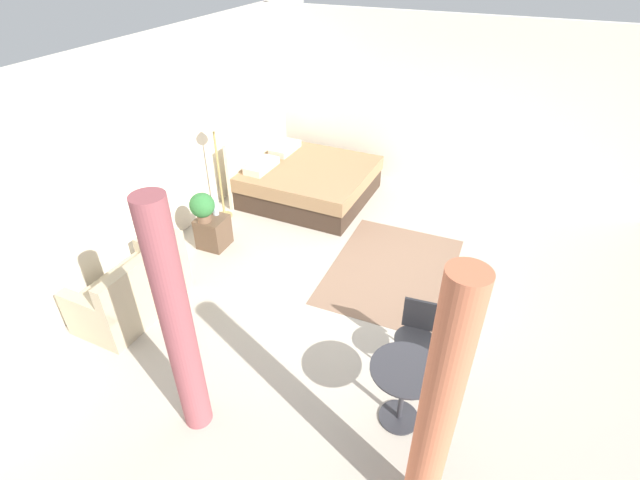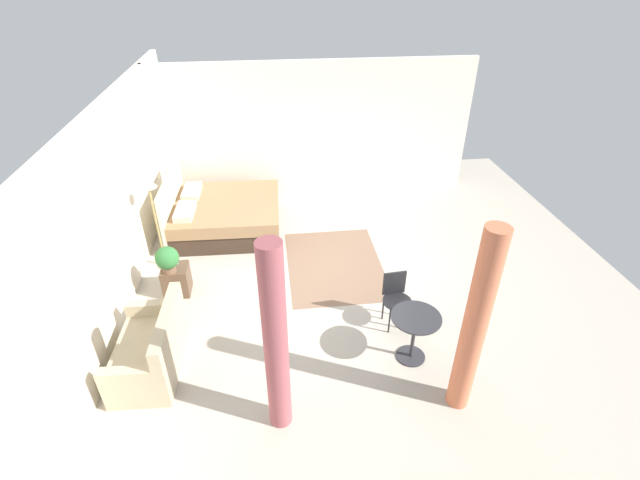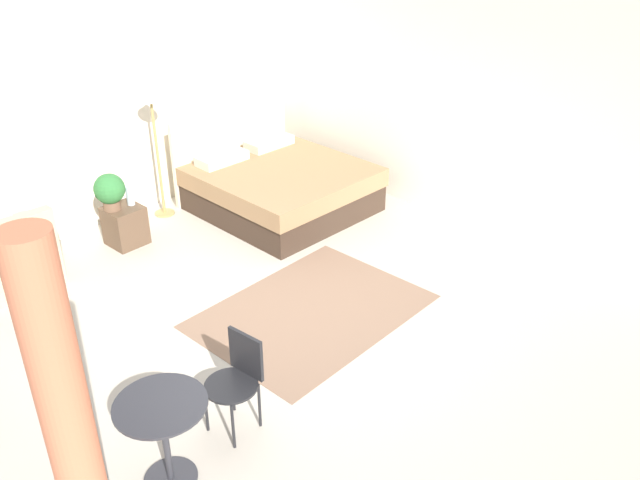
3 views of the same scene
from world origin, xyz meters
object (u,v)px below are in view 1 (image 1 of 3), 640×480
couch (133,291)px  potted_plant (202,206)px  nightstand (213,232)px  balcony_table (404,384)px  bed (306,180)px  floor_lamp (215,141)px  cafe_chair_near_window (416,330)px  vase (215,207)px

couch → potted_plant: (1.49, -0.03, 0.41)m
nightstand → balcony_table: size_ratio=0.66×
bed → couch: size_ratio=1.55×
bed → potted_plant: bed is taller
floor_lamp → balcony_table: 4.57m
bed → cafe_chair_near_window: size_ratio=2.58×
floor_lamp → balcony_table: floor_lamp is taller
potted_plant → floor_lamp: 1.10m
nightstand → cafe_chair_near_window: bearing=-108.4°
nightstand → floor_lamp: floor_lamp is taller
vase → floor_lamp: 1.03m
bed → vase: 1.93m
vase → balcony_table: balcony_table is taller
floor_lamp → balcony_table: bearing=-125.4°
vase → balcony_table: (-1.94, -3.32, -0.09)m
nightstand → cafe_chair_near_window: size_ratio=0.58×
floor_lamp → cafe_chair_near_window: floor_lamp is taller
potted_plant → balcony_table: bearing=-117.0°
potted_plant → cafe_chair_near_window: potted_plant is taller
nightstand → floor_lamp: (0.78, 0.33, 1.07)m
nightstand → potted_plant: bearing=155.8°
nightstand → balcony_table: balcony_table is taller
nightstand → cafe_chair_near_window: (-1.09, -3.28, 0.26)m
potted_plant → vase: 0.26m
vase → balcony_table: 3.85m
potted_plant → vase: bearing=-12.8°
couch → floor_lamp: bearing=6.2°
couch → cafe_chair_near_window: 3.40m
balcony_table → couch: bearing=86.1°
vase → cafe_chair_near_window: size_ratio=0.29×
bed → cafe_chair_near_window: bed is taller
bed → cafe_chair_near_window: 4.00m
bed → vase: size_ratio=9.01×
cafe_chair_near_window → floor_lamp: bearing=62.6°
couch → potted_plant: size_ratio=3.10×
nightstand → vase: 0.37m
couch → floor_lamp: 2.59m
couch → vase: bearing=-2.8°
bed → nightstand: bed is taller
nightstand → potted_plant: (-0.10, 0.04, 0.48)m
potted_plant → floor_lamp: size_ratio=0.26×
bed → floor_lamp: 1.80m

